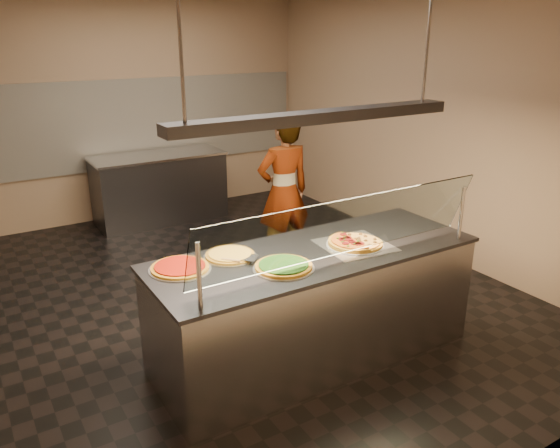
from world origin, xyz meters
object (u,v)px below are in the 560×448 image
perforated_tray (355,245)px  heat_lamp_housing (319,117)px  half_pizza_sausage (365,240)px  prep_table (160,187)px  sneeze_guard (345,228)px  pizza_cheese (230,255)px  pizza_spatula (238,259)px  serving_counter (314,305)px  worker (284,192)px  pizza_tomato (180,267)px  half_pizza_pepperoni (345,244)px  pizza_spinach (283,266)px

perforated_tray → heat_lamp_housing: 1.07m
half_pizza_sausage → prep_table: (-0.31, 3.98, -0.49)m
sneeze_guard → pizza_cheese: sneeze_guard is taller
half_pizza_sausage → pizza_spatula: 1.05m
serving_counter → pizza_spatula: 0.79m
pizza_cheese → worker: 2.00m
pizza_cheese → serving_counter: bearing=-22.1°
serving_counter → pizza_spatula: (-0.61, 0.12, 0.49)m
prep_table → worker: worker is taller
pizza_tomato → half_pizza_pepperoni: bearing=-13.4°
pizza_tomato → heat_lamp_housing: 1.44m
sneeze_guard → pizza_cheese: (-0.61, 0.59, -0.28)m
sneeze_guard → worker: size_ratio=1.38×
pizza_tomato → heat_lamp_housing: bearing=-12.6°
prep_table → pizza_cheese: bearing=-101.3°
sneeze_guard → worker: bearing=69.5°
pizza_tomato → prep_table: 3.88m
perforated_tray → pizza_tomato: size_ratio=1.27×
serving_counter → prep_table: bearing=88.2°
worker → heat_lamp_housing: (-0.77, -1.70, 1.10)m
perforated_tray → half_pizza_pepperoni: bearing=179.8°
pizza_spinach → prep_table: bearing=83.0°
pizza_spatula → heat_lamp_housing: (0.61, -0.12, 0.99)m
half_pizza_pepperoni → worker: (0.54, 1.77, -0.11)m
serving_counter → heat_lamp_housing: heat_lamp_housing is taller
half_pizza_pepperoni → pizza_spinach: 0.61m
half_pizza_pepperoni → half_pizza_sausage: 0.20m
pizza_cheese → pizza_tomato: 0.40m
prep_table → heat_lamp_housing: (-0.12, -3.91, 1.48)m
half_pizza_pepperoni → pizza_cheese: (-0.83, 0.32, -0.02)m
perforated_tray → prep_table: size_ratio=0.31×
serving_counter → half_pizza_sausage: size_ratio=5.86×
pizza_spatula → worker: size_ratio=0.17×
pizza_cheese → pizza_spatula: size_ratio=1.40×
sneeze_guard → perforated_tray: bearing=40.1°
half_pizza_pepperoni → pizza_tomato: half_pizza_pepperoni is taller
pizza_cheese → worker: bearing=46.5°
perforated_tray → pizza_tomato: bearing=167.6°
pizza_tomato → heat_lamp_housing: size_ratio=0.19×
half_pizza_sausage → serving_counter: bearing=170.9°
pizza_cheese → worker: (1.38, 1.45, -0.09)m
serving_counter → perforated_tray: size_ratio=4.66×
pizza_tomato → prep_table: (1.13, 3.68, -0.48)m
perforated_tray → pizza_spatula: size_ratio=1.97×
pizza_tomato → pizza_spatula: 0.42m
sneeze_guard → pizza_spinach: bearing=152.1°
half_pizza_pepperoni → pizza_tomato: bearing=166.6°
pizza_spinach → pizza_tomato: pizza_spinach is taller
serving_counter → prep_table: (0.12, 3.91, 0.00)m
pizza_spinach → pizza_tomato: bearing=149.9°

